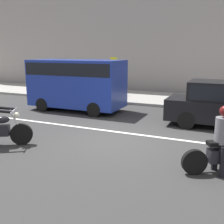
{
  "coord_description": "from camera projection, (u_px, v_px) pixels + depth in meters",
  "views": [
    {
      "loc": [
        3.26,
        -7.62,
        2.8
      ],
      "look_at": [
        0.0,
        -0.28,
        1.0
      ],
      "focal_mm": 43.42,
      "sensor_mm": 36.0,
      "label": 1
    }
  ],
  "objects": [
    {
      "name": "street_sign_post",
      "position": [
        114.0,
        71.0,
        16.98
      ],
      "size": [
        0.44,
        0.08,
        2.35
      ],
      "color": "gray",
      "rests_on": "sidewalk_slab"
    },
    {
      "name": "parked_van_cobalt_blue",
      "position": [
        77.0,
        82.0,
        12.91
      ],
      "size": [
        4.49,
        1.96,
        2.42
      ],
      "color": "navy",
      "rests_on": "ground_plane"
    },
    {
      "name": "lane_marking_stripe",
      "position": [
        103.0,
        130.0,
        9.85
      ],
      "size": [
        18.0,
        0.14,
        0.01
      ],
      "primitive_type": "cube",
      "color": "silver",
      "rests_on": "ground_plane"
    },
    {
      "name": "ground_plane",
      "position": [
        116.0,
        141.0,
        8.7
      ],
      "size": [
        80.0,
        80.0,
        0.0
      ],
      "primitive_type": "plane",
      "color": "#2D2D2D"
    },
    {
      "name": "pedestrian_bystander",
      "position": [
        83.0,
        78.0,
        17.91
      ],
      "size": [
        0.34,
        0.34,
        1.67
      ],
      "color": "black",
      "rests_on": "sidewalk_slab"
    },
    {
      "name": "sidewalk_slab",
      "position": [
        169.0,
        99.0,
        15.82
      ],
      "size": [
        40.0,
        4.4,
        0.14
      ],
      "primitive_type": "cube",
      "color": "gray",
      "rests_on": "ground_plane"
    }
  ]
}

